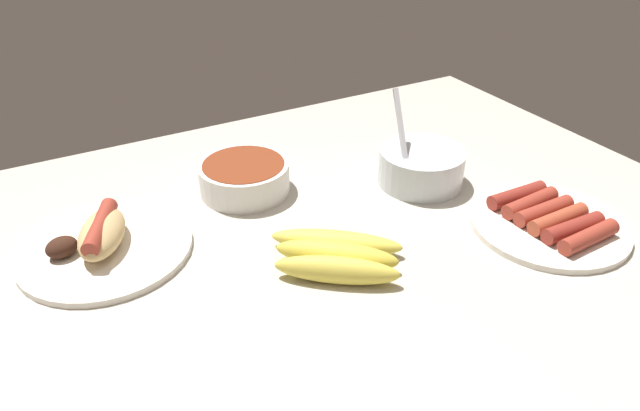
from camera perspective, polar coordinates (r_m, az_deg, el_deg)
The scene contains 6 objects.
ground_plane at distance 89.53cm, azimuth 1.45°, elevation -3.00°, with size 120.00×90.00×3.00cm, color beige.
bowl_chili at distance 97.41cm, azimuth -7.50°, elevation 2.89°, with size 15.13×15.13×5.22cm.
bowl_coleslaw at distance 100.40cm, azimuth 9.96°, elevation 3.98°, with size 14.62×14.62×15.46cm.
banana_bunch at distance 80.03cm, azimuth 1.64°, elevation -4.91°, with size 19.81×19.66×3.85cm.
plate_sausages at distance 94.87cm, azimuth 21.74°, elevation -1.39°, with size 23.71×23.71×3.45cm.
plate_hotdog_assembled at distance 88.30cm, azimuth -20.71°, elevation -3.45°, with size 24.59×24.59×5.61cm.
Camera 1 is at (37.28, 62.99, 50.06)cm, focal length 32.37 mm.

